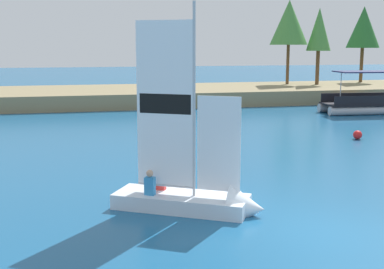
{
  "coord_description": "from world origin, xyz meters",
  "views": [
    {
      "loc": [
        -5.77,
        -11.15,
        4.59
      ],
      "look_at": [
        -1.5,
        7.74,
        1.2
      ],
      "focal_mm": 47.87,
      "sensor_mm": 36.0,
      "label": 1
    }
  ],
  "objects": [
    {
      "name": "shoreline_tree_left",
      "position": [
        12.78,
        31.96,
        6.55
      ],
      "size": [
        3.33,
        3.33,
        7.39
      ],
      "color": "brown",
      "rests_on": "shore_bank"
    },
    {
      "name": "sailboat",
      "position": [
        -2.45,
        2.21,
        0.47
      ],
      "size": [
        4.33,
        3.22,
        6.13
      ],
      "rotation": [
        0.0,
        0.0,
        -0.52
      ],
      "color": "silver",
      "rests_on": "ground"
    },
    {
      "name": "shoreline_tree_centre",
      "position": [
        20.56,
        32.75,
        6.21
      ],
      "size": [
        3.06,
        3.06,
        7.01
      ],
      "color": "brown",
      "rests_on": "shore_bank"
    },
    {
      "name": "ground_plane",
      "position": [
        0.0,
        0.0,
        0.0
      ],
      "size": [
        200.0,
        200.0,
        0.0
      ],
      "primitive_type": "plane",
      "color": "#195684"
    },
    {
      "name": "wooden_dock",
      "position": [
        15.03,
        23.26,
        0.26
      ],
      "size": [
        1.83,
        4.64,
        0.53
      ],
      "primitive_type": "cube",
      "color": "brown",
      "rests_on": "ground"
    },
    {
      "name": "shore_bank",
      "position": [
        0.0,
        30.12,
        0.56
      ],
      "size": [
        80.0,
        10.07,
        1.13
      ],
      "primitive_type": "cube",
      "color": "#897A56",
      "rests_on": "ground"
    },
    {
      "name": "pontoon_boat",
      "position": [
        13.28,
        20.11,
        0.69
      ],
      "size": [
        5.75,
        2.8,
        2.86
      ],
      "rotation": [
        0.0,
        0.0,
        -0.07
      ],
      "color": "#B2B2B7",
      "rests_on": "ground"
    },
    {
      "name": "channel_buoy",
      "position": [
        7.7,
        11.29,
        0.22
      ],
      "size": [
        0.44,
        0.44,
        0.44
      ],
      "primitive_type": "sphere",
      "color": "red",
      "rests_on": "ground"
    },
    {
      "name": "shoreline_tree_midleft",
      "position": [
        15.19,
        30.97,
        5.89
      ],
      "size": [
        2.13,
        2.13,
        6.67
      ],
      "color": "brown",
      "rests_on": "shore_bank"
    }
  ]
}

